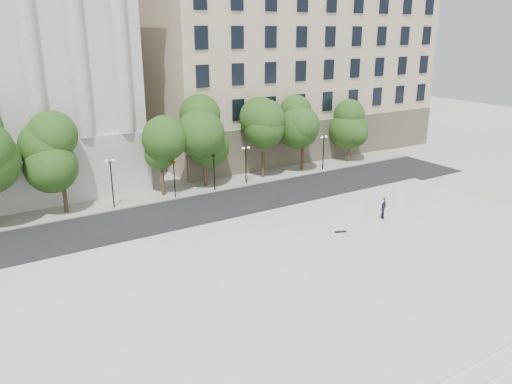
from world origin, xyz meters
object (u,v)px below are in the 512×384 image
Objects in this scene: traffic_light_east at (214,156)px; skateboard at (341,232)px; traffic_light_west at (173,160)px; person_lying at (382,216)px.

traffic_light_east is 15.78m from skateboard.
traffic_light_east is 4.75× the size of skateboard.
skateboard is (6.94, -15.22, -3.26)m from traffic_light_west.
skateboard is at bearing -65.49° from traffic_light_west.
skateboard is (2.81, -15.22, -3.10)m from traffic_light_east.
traffic_light_west is at bearing 180.00° from traffic_light_east.
traffic_light_west is 4.92× the size of skateboard.
traffic_light_east is at bearing 84.15° from person_lying.
person_lying reaches higher than skateboard.
traffic_light_west is 17.04m from skateboard.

